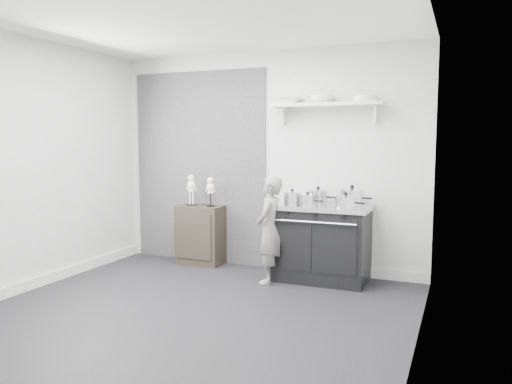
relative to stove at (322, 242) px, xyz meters
The scene contains 16 objects.
ground 1.75m from the stove, 119.08° to the right, with size 4.00×4.00×0.00m, color black.
room_shell 2.00m from the stove, 124.44° to the right, with size 4.02×3.62×2.71m.
wall_shelf 1.58m from the stove, 95.89° to the left, with size 1.30×0.26×0.24m.
stove is the anchor object (origin of this frame).
side_cabinet 1.66m from the stove, behind, with size 0.59×0.34×0.76m, color black.
child 0.63m from the stove, 148.78° to the right, with size 0.44×0.29×1.21m, color slate.
pot_front_left 0.61m from the stove, 160.41° to the right, with size 0.28×0.19×0.18m.
pot_back_left 0.54m from the stove, 123.46° to the left, with size 0.32×0.24×0.19m.
pot_back_right 0.62m from the stove, 17.28° to the left, with size 0.36×0.27×0.23m.
pot_front_right 0.62m from the stove, 30.14° to the right, with size 0.33×0.24×0.17m.
pot_front_center 0.54m from the stove, 131.61° to the right, with size 0.28×0.19×0.16m.
skeleton_full 1.88m from the stove, behind, with size 0.13×0.08×0.46m, color silver, non-canonical shape.
skeleton_torso 1.61m from the stove, behind, with size 0.12×0.08×0.43m, color silver, non-canonical shape.
bowl_large 1.71m from the stove, 157.81° to the left, with size 0.29×0.29×0.07m, color white.
bowl_small 1.65m from the stove, 111.05° to the left, with size 0.27×0.27×0.08m, color white.
plate_stack 1.69m from the stove, 24.59° to the left, with size 0.26×0.26×0.06m, color silver.
Camera 1 is at (2.30, -4.01, 1.62)m, focal length 35.00 mm.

